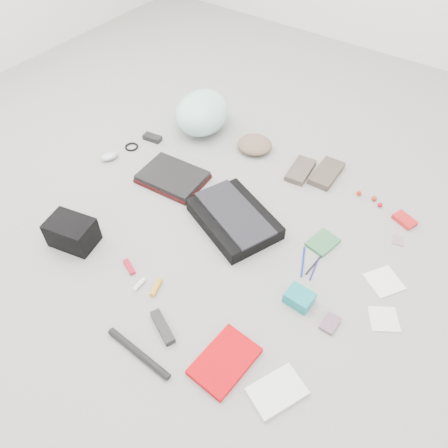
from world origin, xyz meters
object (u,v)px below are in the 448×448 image
Objects in this scene: messenger_bag at (234,219)px; camera_bag at (72,232)px; accordion_wallet at (299,298)px; bike_helmet at (202,113)px; book_red at (225,361)px; laptop at (172,175)px.

messenger_bag is 2.03× the size of camera_bag.
camera_bag reaches higher than accordion_wallet.
bike_helmet is 1.20m from accordion_wallet.
bike_helmet reaches higher than messenger_bag.
bike_helmet is 1.49× the size of book_red.
book_red is 2.30× the size of accordion_wallet.
accordion_wallet is at bearing -1.47° from messenger_bag.
laptop is at bearing 68.40° from camera_bag.
camera_bag reaches higher than laptop.
bike_helmet is at bearing 104.18° from laptop.
camera_bag is (-0.09, -0.55, 0.03)m from laptop.
book_red is 0.38m from accordion_wallet.
book_red is at bearing -35.91° from messenger_bag.
bike_helmet reaches higher than book_red.
messenger_bag is 0.74m from bike_helmet.
laptop is at bearing 144.58° from book_red.
bike_helmet is 3.42× the size of accordion_wallet.
messenger_bag is 0.41m from laptop.
messenger_bag is at bearing -57.61° from bike_helmet.
laptop is at bearing -166.59° from messenger_bag.
camera_bag is 1.87× the size of accordion_wallet.
laptop is (-0.41, 0.07, -0.00)m from messenger_bag.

